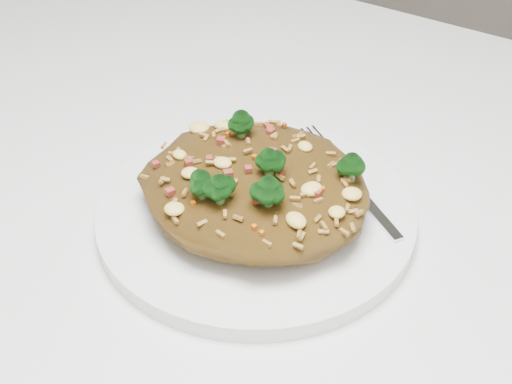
{
  "coord_description": "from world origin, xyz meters",
  "views": [
    {
      "loc": [
        0.35,
        -0.38,
        1.12
      ],
      "look_at": [
        0.11,
        -0.03,
        0.78
      ],
      "focal_mm": 50.0,
      "sensor_mm": 36.0,
      "label": 1
    }
  ],
  "objects_px": {
    "dining_table": "(175,236)",
    "plate": "(256,214)",
    "fried_rice": "(256,179)",
    "fork": "(351,184)"
  },
  "relations": [
    {
      "from": "dining_table",
      "to": "plate",
      "type": "relative_size",
      "value": 4.81
    },
    {
      "from": "plate",
      "to": "fried_rice",
      "type": "xyz_separation_m",
      "value": [
        0.0,
        -0.0,
        0.04
      ]
    },
    {
      "from": "plate",
      "to": "fork",
      "type": "bearing_deg",
      "value": 52.73
    },
    {
      "from": "dining_table",
      "to": "plate",
      "type": "bearing_deg",
      "value": -12.85
    },
    {
      "from": "dining_table",
      "to": "fork",
      "type": "height_order",
      "value": "fork"
    },
    {
      "from": "dining_table",
      "to": "fried_rice",
      "type": "height_order",
      "value": "fried_rice"
    },
    {
      "from": "fork",
      "to": "fried_rice",
      "type": "bearing_deg",
      "value": -93.02
    },
    {
      "from": "plate",
      "to": "fork",
      "type": "xyz_separation_m",
      "value": [
        0.05,
        0.07,
        0.01
      ]
    },
    {
      "from": "plate",
      "to": "fork",
      "type": "distance_m",
      "value": 0.08
    },
    {
      "from": "dining_table",
      "to": "plate",
      "type": "xyz_separation_m",
      "value": [
        0.11,
        -0.03,
        0.1
      ]
    }
  ]
}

